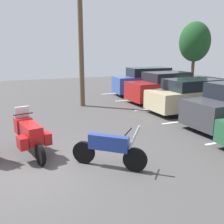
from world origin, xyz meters
The scene contains 8 objects.
ground centered at (0.00, 0.00, -0.05)m, with size 44.00×44.00×0.10m, color #423F3F.
motorcycle_touring centered at (-1.05, -0.05, 0.69)m, with size 2.22×1.05×1.46m.
motorcycle_third centered at (0.72, 1.95, 0.54)m, with size 1.54×1.75×1.33m.
car_blue centered at (-9.31, 8.60, 0.99)m, with size 1.99×4.32×1.96m.
car_red centered at (-6.67, 8.48, 0.91)m, with size 2.21×4.56×1.86m.
car_champagne centered at (-3.86, 8.26, 0.87)m, with size 2.09×4.38×1.73m.
utility_pole centered at (-7.34, 3.40, 4.74)m, with size 0.81×1.71×9.20m.
tree_center_left centered at (-17.52, 19.58, 4.03)m, with size 3.53×3.53×6.28m.
Camera 1 is at (6.92, -0.46, 3.28)m, focal length 40.74 mm.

